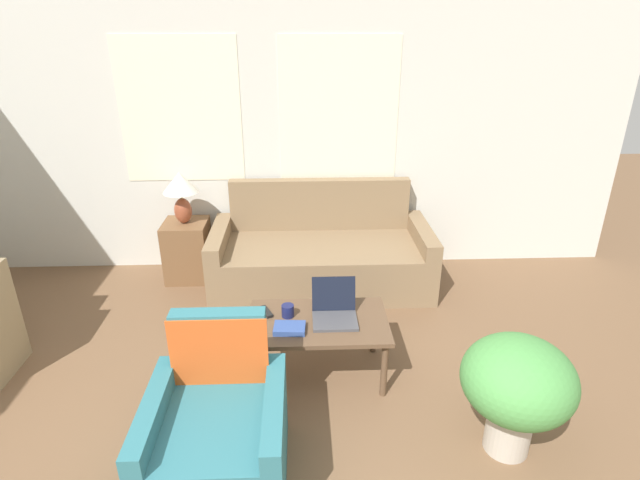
{
  "coord_description": "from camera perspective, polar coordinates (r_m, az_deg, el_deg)",
  "views": [
    {
      "loc": [
        0.28,
        -1.11,
        2.28
      ],
      "look_at": [
        0.42,
        2.41,
        0.75
      ],
      "focal_mm": 28.0,
      "sensor_mm": 36.0,
      "label": 1
    }
  ],
  "objects": [
    {
      "name": "wall_back",
      "position": [
        4.8,
        -5.69,
        11.69
      ],
      "size": [
        6.79,
        0.06,
        2.6
      ],
      "color": "silver",
      "rests_on": "ground_plane"
    },
    {
      "name": "couch",
      "position": [
        4.69,
        0.11,
        -1.83
      ],
      "size": [
        2.0,
        0.9,
        0.92
      ],
      "color": "#846B4C",
      "rests_on": "ground_plane"
    },
    {
      "name": "armchair",
      "position": [
        2.91,
        -11.52,
        -20.92
      ],
      "size": [
        0.72,
        0.75,
        0.86
      ],
      "color": "#2D6B75",
      "rests_on": "ground_plane"
    },
    {
      "name": "side_table",
      "position": [
        4.94,
        -14.88,
        -1.14
      ],
      "size": [
        0.41,
        0.41,
        0.57
      ],
      "color": "brown",
      "rests_on": "ground_plane"
    },
    {
      "name": "table_lamp",
      "position": [
        4.73,
        -15.64,
        5.59
      ],
      "size": [
        0.32,
        0.32,
        0.48
      ],
      "color": "brown",
      "rests_on": "side_table"
    },
    {
      "name": "coffee_table",
      "position": [
        3.44,
        -0.21,
        -9.87
      ],
      "size": [
        0.95,
        0.59,
        0.44
      ],
      "color": "brown",
      "rests_on": "ground_plane"
    },
    {
      "name": "laptop",
      "position": [
        3.41,
        1.66,
        -8.06
      ],
      "size": [
        0.3,
        0.31,
        0.25
      ],
      "color": "#47474C",
      "rests_on": "coffee_table"
    },
    {
      "name": "cup_navy",
      "position": [
        3.44,
        -3.7,
        -8.08
      ],
      "size": [
        0.08,
        0.08,
        0.09
      ],
      "color": "#191E4C",
      "rests_on": "coffee_table"
    },
    {
      "name": "book_red",
      "position": [
        3.31,
        -3.5,
        -10.04
      ],
      "size": [
        0.21,
        0.16,
        0.04
      ],
      "color": "#334C8E",
      "rests_on": "coffee_table"
    },
    {
      "name": "tv_remote",
      "position": [
        3.51,
        -6.16,
        -8.14
      ],
      "size": [
        0.1,
        0.15,
        0.02
      ],
      "color": "black",
      "rests_on": "coffee_table"
    },
    {
      "name": "potted_plant",
      "position": [
        3.05,
        21.6,
        -15.07
      ],
      "size": [
        0.62,
        0.62,
        0.73
      ],
      "color": "#BCB2A3",
      "rests_on": "ground_plane"
    }
  ]
}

